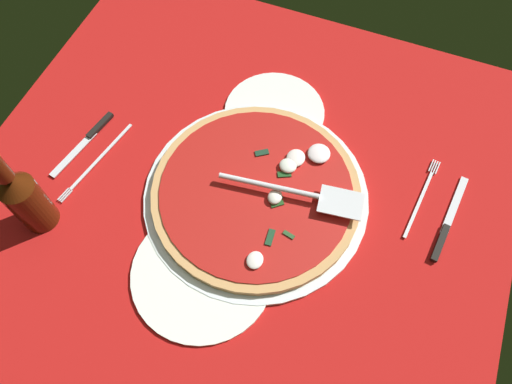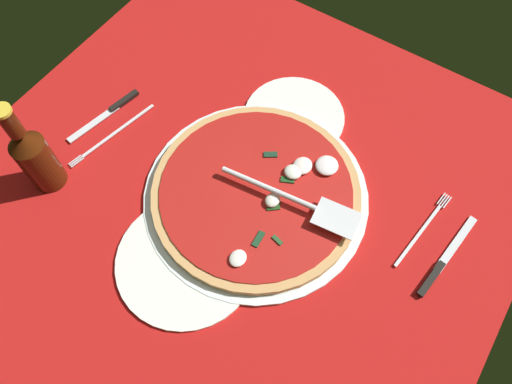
# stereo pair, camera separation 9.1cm
# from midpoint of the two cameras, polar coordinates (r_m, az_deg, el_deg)

# --- Properties ---
(ground_plane) EXTENTS (1.02, 1.02, 0.01)m
(ground_plane) POSITION_cam_midpoint_polar(r_m,az_deg,el_deg) (0.94, 0.45, -0.51)
(ground_plane) COLOR #AE1513
(checker_pattern) EXTENTS (1.02, 1.02, 0.00)m
(checker_pattern) POSITION_cam_midpoint_polar(r_m,az_deg,el_deg) (0.93, 0.45, -0.38)
(checker_pattern) COLOR white
(checker_pattern) RESTS_ON ground_plane
(pizza_pan) EXTENTS (0.42, 0.42, 0.01)m
(pizza_pan) POSITION_cam_midpoint_polar(r_m,az_deg,el_deg) (0.92, 2.81, -0.72)
(pizza_pan) COLOR silver
(pizza_pan) RESTS_ON ground_plane
(dinner_plate_left) EXTENTS (0.21, 0.21, 0.01)m
(dinner_plate_left) POSITION_cam_midpoint_polar(r_m,az_deg,el_deg) (1.03, 7.15, 8.30)
(dinner_plate_left) COLOR white
(dinner_plate_left) RESTS_ON ground_plane
(dinner_plate_right) EXTENTS (0.25, 0.25, 0.01)m
(dinner_plate_right) POSITION_cam_midpoint_polar(r_m,az_deg,el_deg) (0.88, -5.09, -8.20)
(dinner_plate_right) COLOR white
(dinner_plate_right) RESTS_ON ground_plane
(pizza) EXTENTS (0.39, 0.39, 0.03)m
(pizza) POSITION_cam_midpoint_polar(r_m,az_deg,el_deg) (0.91, 2.98, -0.27)
(pizza) COLOR tan
(pizza) RESTS_ON pizza_pan
(pizza_server) EXTENTS (0.07, 0.27, 0.01)m
(pizza_server) POSITION_cam_midpoint_polar(r_m,az_deg,el_deg) (0.88, 7.63, -1.25)
(pizza_server) COLOR silver
(pizza_server) RESTS_ON pizza
(place_setting_near) EXTENTS (0.24, 0.15, 0.01)m
(place_setting_near) POSITION_cam_midpoint_polar(r_m,az_deg,el_deg) (1.04, -13.97, 7.51)
(place_setting_near) COLOR white
(place_setting_near) RESTS_ON ground_plane
(place_setting_far) EXTENTS (0.22, 0.16, 0.01)m
(place_setting_far) POSITION_cam_midpoint_polar(r_m,az_deg,el_deg) (0.95, 22.37, -6.18)
(place_setting_far) COLOR silver
(place_setting_far) RESTS_ON ground_plane
(beer_bottle) EXTENTS (0.06, 0.06, 0.22)m
(beer_bottle) POSITION_cam_midpoint_polar(r_m,az_deg,el_deg) (0.94, -21.83, 3.66)
(beer_bottle) COLOR #3E1807
(beer_bottle) RESTS_ON ground_plane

